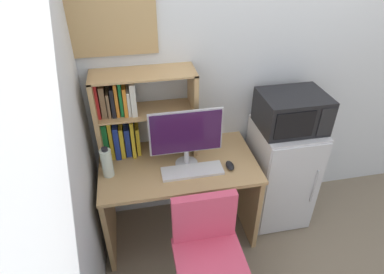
{
  "coord_description": "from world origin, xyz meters",
  "views": [
    {
      "loc": [
        -1.23,
        -2.28,
        2.32
      ],
      "look_at": [
        -0.86,
        -0.37,
        1.01
      ],
      "focal_mm": 30.66,
      "sensor_mm": 36.0,
      "label": 1
    }
  ],
  "objects_px": {
    "keyboard": "(192,171)",
    "mini_fridge": "(280,173)",
    "hutch_bookshelf": "(131,114)",
    "wall_corkboard": "(99,18)",
    "water_bottle": "(107,163)",
    "microwave": "(292,111)",
    "monitor": "(186,135)",
    "computer_mouse": "(230,166)",
    "desk_chair": "(208,265)"
  },
  "relations": [
    {
      "from": "computer_mouse",
      "to": "desk_chair",
      "type": "bearing_deg",
      "value": -118.05
    },
    {
      "from": "hutch_bookshelf",
      "to": "mini_fridge",
      "type": "xyz_separation_m",
      "value": [
        1.21,
        -0.16,
        -0.63
      ]
    },
    {
      "from": "microwave",
      "to": "wall_corkboard",
      "type": "height_order",
      "value": "wall_corkboard"
    },
    {
      "from": "microwave",
      "to": "wall_corkboard",
      "type": "distance_m",
      "value": 1.53
    },
    {
      "from": "mini_fridge",
      "to": "microwave",
      "type": "xyz_separation_m",
      "value": [
        0.0,
        0.0,
        0.61
      ]
    },
    {
      "from": "monitor",
      "to": "computer_mouse",
      "type": "height_order",
      "value": "monitor"
    },
    {
      "from": "hutch_bookshelf",
      "to": "wall_corkboard",
      "type": "xyz_separation_m",
      "value": [
        -0.13,
        0.11,
        0.67
      ]
    },
    {
      "from": "keyboard",
      "to": "microwave",
      "type": "height_order",
      "value": "microwave"
    },
    {
      "from": "computer_mouse",
      "to": "mini_fridge",
      "type": "height_order",
      "value": "mini_fridge"
    },
    {
      "from": "hutch_bookshelf",
      "to": "wall_corkboard",
      "type": "relative_size",
      "value": 0.99
    },
    {
      "from": "microwave",
      "to": "desk_chair",
      "type": "bearing_deg",
      "value": -138.56
    },
    {
      "from": "wall_corkboard",
      "to": "water_bottle",
      "type": "bearing_deg",
      "value": -101.02
    },
    {
      "from": "hutch_bookshelf",
      "to": "desk_chair",
      "type": "distance_m",
      "value": 1.19
    },
    {
      "from": "water_bottle",
      "to": "microwave",
      "type": "bearing_deg",
      "value": 3.75
    },
    {
      "from": "wall_corkboard",
      "to": "hutch_bookshelf",
      "type": "bearing_deg",
      "value": -40.68
    },
    {
      "from": "keyboard",
      "to": "mini_fridge",
      "type": "distance_m",
      "value": 0.88
    },
    {
      "from": "water_bottle",
      "to": "microwave",
      "type": "xyz_separation_m",
      "value": [
        1.41,
        0.09,
        0.21
      ]
    },
    {
      "from": "mini_fridge",
      "to": "wall_corkboard",
      "type": "relative_size",
      "value": 1.26
    },
    {
      "from": "keyboard",
      "to": "water_bottle",
      "type": "relative_size",
      "value": 1.88
    },
    {
      "from": "monitor",
      "to": "microwave",
      "type": "distance_m",
      "value": 0.84
    },
    {
      "from": "computer_mouse",
      "to": "water_bottle",
      "type": "xyz_separation_m",
      "value": [
        -0.88,
        0.09,
        0.09
      ]
    },
    {
      "from": "hutch_bookshelf",
      "to": "keyboard",
      "type": "relative_size",
      "value": 1.63
    },
    {
      "from": "keyboard",
      "to": "water_bottle",
      "type": "bearing_deg",
      "value": 171.83
    },
    {
      "from": "hutch_bookshelf",
      "to": "keyboard",
      "type": "xyz_separation_m",
      "value": [
        0.4,
        -0.34,
        -0.33
      ]
    },
    {
      "from": "hutch_bookshelf",
      "to": "keyboard",
      "type": "bearing_deg",
      "value": -40.03
    },
    {
      "from": "keyboard",
      "to": "wall_corkboard",
      "type": "distance_m",
      "value": 1.22
    },
    {
      "from": "keyboard",
      "to": "mini_fridge",
      "type": "height_order",
      "value": "mini_fridge"
    },
    {
      "from": "microwave",
      "to": "desk_chair",
      "type": "xyz_separation_m",
      "value": [
        -0.81,
        -0.72,
        -0.68
      ]
    },
    {
      "from": "computer_mouse",
      "to": "water_bottle",
      "type": "distance_m",
      "value": 0.89
    },
    {
      "from": "mini_fridge",
      "to": "microwave",
      "type": "relative_size",
      "value": 1.9
    },
    {
      "from": "water_bottle",
      "to": "mini_fridge",
      "type": "distance_m",
      "value": 1.47
    },
    {
      "from": "mini_fridge",
      "to": "hutch_bookshelf",
      "type": "bearing_deg",
      "value": 172.49
    },
    {
      "from": "hutch_bookshelf",
      "to": "microwave",
      "type": "xyz_separation_m",
      "value": [
        1.21,
        -0.16,
        -0.02
      ]
    },
    {
      "from": "keyboard",
      "to": "computer_mouse",
      "type": "height_order",
      "value": "computer_mouse"
    },
    {
      "from": "monitor",
      "to": "water_bottle",
      "type": "distance_m",
      "value": 0.59
    },
    {
      "from": "water_bottle",
      "to": "mini_fridge",
      "type": "height_order",
      "value": "water_bottle"
    },
    {
      "from": "computer_mouse",
      "to": "water_bottle",
      "type": "height_order",
      "value": "water_bottle"
    },
    {
      "from": "microwave",
      "to": "computer_mouse",
      "type": "bearing_deg",
      "value": -160.95
    },
    {
      "from": "monitor",
      "to": "water_bottle",
      "type": "xyz_separation_m",
      "value": [
        -0.57,
        -0.01,
        -0.15
      ]
    },
    {
      "from": "desk_chair",
      "to": "wall_corkboard",
      "type": "distance_m",
      "value": 1.77
    },
    {
      "from": "hutch_bookshelf",
      "to": "computer_mouse",
      "type": "xyz_separation_m",
      "value": [
        0.68,
        -0.34,
        -0.33
      ]
    },
    {
      "from": "monitor",
      "to": "desk_chair",
      "type": "bearing_deg",
      "value": -87.77
    },
    {
      "from": "desk_chair",
      "to": "water_bottle",
      "type": "bearing_deg",
      "value": 133.76
    },
    {
      "from": "hutch_bookshelf",
      "to": "desk_chair",
      "type": "height_order",
      "value": "hutch_bookshelf"
    },
    {
      "from": "computer_mouse",
      "to": "desk_chair",
      "type": "xyz_separation_m",
      "value": [
        -0.29,
        -0.54,
        -0.38
      ]
    },
    {
      "from": "monitor",
      "to": "computer_mouse",
      "type": "bearing_deg",
      "value": -18.32
    },
    {
      "from": "mini_fridge",
      "to": "microwave",
      "type": "bearing_deg",
      "value": 89.88
    },
    {
      "from": "microwave",
      "to": "monitor",
      "type": "bearing_deg",
      "value": -174.58
    },
    {
      "from": "mini_fridge",
      "to": "desk_chair",
      "type": "distance_m",
      "value": 1.09
    },
    {
      "from": "monitor",
      "to": "wall_corkboard",
      "type": "bearing_deg",
      "value": 145.37
    }
  ]
}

